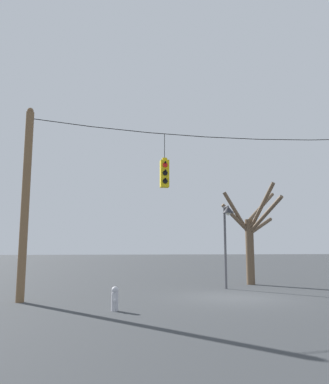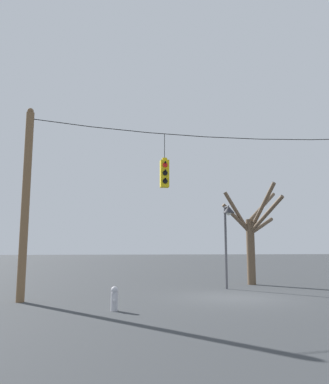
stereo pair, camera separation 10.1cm
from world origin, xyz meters
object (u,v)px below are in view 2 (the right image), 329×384
object	(u,v)px
traffic_light_over_intersection	(165,173)
bare_tree	(253,233)
utility_pole_left	(26,202)
street_lamp	(228,222)
fire_hydrant	(114,298)

from	to	relation	value
traffic_light_over_intersection	bare_tree	bearing A→B (deg)	42.07
traffic_light_over_intersection	bare_tree	xyz separation A→B (m)	(5.63, 5.08, -2.17)
utility_pole_left	bare_tree	distance (m)	12.11
traffic_light_over_intersection	street_lamp	world-z (taller)	traffic_light_over_intersection
bare_tree	fire_hydrant	bearing A→B (deg)	-135.24
traffic_light_over_intersection	fire_hydrant	bearing A→B (deg)	-128.65
utility_pole_left	traffic_light_over_intersection	size ratio (longest dim) A/B	3.34
utility_pole_left	street_lamp	distance (m)	9.29
fire_hydrant	utility_pole_left	bearing A→B (deg)	144.33
street_lamp	fire_hydrant	distance (m)	8.09
traffic_light_over_intersection	street_lamp	distance (m)	4.85
utility_pole_left	street_lamp	world-z (taller)	utility_pole_left
bare_tree	fire_hydrant	distance (m)	10.92
street_lamp	fire_hydrant	xyz separation A→B (m)	(-5.44, -5.29, -2.80)
bare_tree	fire_hydrant	xyz separation A→B (m)	(-7.57, -7.51, -2.38)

